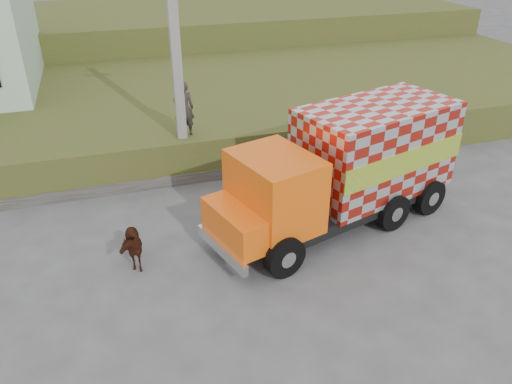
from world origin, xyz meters
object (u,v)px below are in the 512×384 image
object	(u,v)px
cow	(129,245)
cargo_truck	(348,167)
utility_pole	(176,61)
pedestrian	(184,108)

from	to	relation	value
cow	cargo_truck	bearing A→B (deg)	-2.45
cargo_truck	cow	size ratio (longest dim) A/B	5.74
utility_pole	cargo_truck	size ratio (longest dim) A/B	1.00
utility_pole	pedestrian	bearing A→B (deg)	52.64
utility_pole	cow	size ratio (longest dim) A/B	5.75
utility_pole	cargo_truck	distance (m)	6.30
utility_pole	pedestrian	xyz separation A→B (m)	(0.15, 0.20, -1.64)
cargo_truck	pedestrian	xyz separation A→B (m)	(-3.89, 4.43, 0.68)
utility_pole	cow	bearing A→B (deg)	-116.36
cow	utility_pole	bearing A→B (deg)	58.15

